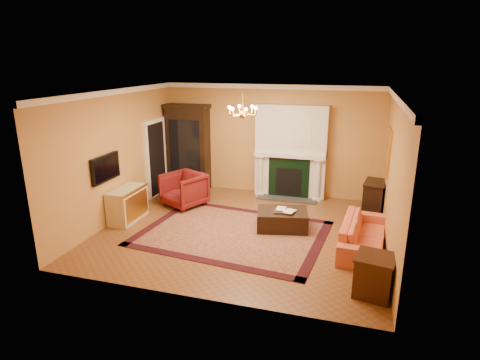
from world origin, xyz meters
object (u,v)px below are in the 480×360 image
at_px(coral_sofa, 364,230).
at_px(end_table, 374,277).
at_px(leather_ottoman, 282,219).
at_px(pedestal_table, 176,183).
at_px(console_table, 374,200).
at_px(wingback_armchair, 184,188).
at_px(china_cabinet, 189,149).
at_px(commode, 127,204).

bearing_deg(coral_sofa, end_table, -169.63).
bearing_deg(leather_ottoman, pedestal_table, 145.15).
xyz_separation_m(coral_sofa, leather_ottoman, (-1.73, 0.49, -0.18)).
bearing_deg(console_table, pedestal_table, -171.78).
xyz_separation_m(wingback_armchair, console_table, (4.64, 0.60, -0.05)).
relative_size(china_cabinet, end_table, 3.60).
height_order(commode, end_table, commode).
xyz_separation_m(wingback_armchair, leather_ottoman, (2.69, -0.72, -0.26)).
relative_size(wingback_armchair, leather_ottoman, 0.87).
distance_m(coral_sofa, end_table, 1.70).
xyz_separation_m(china_cabinet, commode, (-0.40, -2.70, -0.78)).
bearing_deg(pedestal_table, console_table, -0.19).
bearing_deg(end_table, china_cabinet, 139.26).
height_order(pedestal_table, end_table, pedestal_table).
bearing_deg(coral_sofa, leather_ottoman, 79.14).
height_order(wingback_armchair, pedestal_table, wingback_armchair).
xyz_separation_m(pedestal_table, console_table, (5.14, -0.02, 0.04)).
bearing_deg(wingback_armchair, end_table, -5.88).
bearing_deg(leather_ottoman, console_table, 22.02).
xyz_separation_m(china_cabinet, pedestal_table, (-0.04, -0.83, -0.79)).
height_order(commode, console_table, console_table).
relative_size(console_table, leather_ottoman, 0.77).
height_order(coral_sofa, console_table, console_table).
distance_m(china_cabinet, coral_sofa, 5.61).
bearing_deg(china_cabinet, wingback_armchair, -72.70).
distance_m(wingback_armchair, console_table, 4.68).
relative_size(china_cabinet, pedestal_table, 3.59).
height_order(china_cabinet, console_table, china_cabinet).
relative_size(pedestal_table, commode, 0.62).
relative_size(wingback_armchair, pedestal_table, 1.47).
bearing_deg(pedestal_table, leather_ottoman, -22.74).
height_order(coral_sofa, leather_ottoman, coral_sofa).
bearing_deg(end_table, pedestal_table, 145.33).
distance_m(end_table, leather_ottoman, 2.88).
bearing_deg(leather_ottoman, wingback_armchair, 152.81).
xyz_separation_m(commode, coral_sofa, (5.29, 0.05, 0.01)).
height_order(wingback_armchair, leather_ottoman, wingback_armchair).
distance_m(pedestal_table, commode, 1.91).
bearing_deg(commode, china_cabinet, 81.49).
relative_size(china_cabinet, commode, 2.23).
bearing_deg(leather_ottoman, coral_sofa, -27.85).
height_order(china_cabinet, pedestal_table, china_cabinet).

